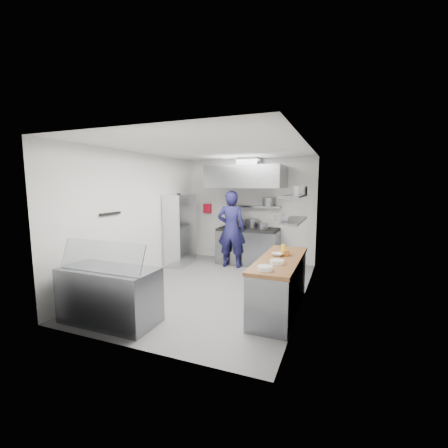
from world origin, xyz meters
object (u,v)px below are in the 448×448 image
at_px(gas_range, 248,247).
at_px(display_case, 110,295).
at_px(wire_rack, 180,230).
at_px(chef, 231,229).

bearing_deg(gas_range, display_case, -103.15).
xyz_separation_m(gas_range, wire_rack, (-1.63, -0.77, 0.48)).
xyz_separation_m(chef, display_case, (-0.65, -3.63, -0.56)).
bearing_deg(chef, wire_rack, 4.71).
bearing_deg(wire_rack, display_case, -78.59).
distance_m(gas_range, chef, 0.78).
bearing_deg(display_case, chef, 79.83).
height_order(chef, wire_rack, chef).
relative_size(wire_rack, display_case, 1.23).
height_order(gas_range, display_case, gas_range).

